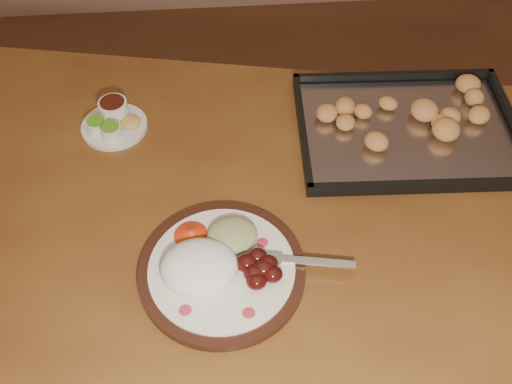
{
  "coord_description": "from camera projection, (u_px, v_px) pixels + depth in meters",
  "views": [
    {
      "loc": [
        -0.21,
        -0.57,
        1.63
      ],
      "look_at": [
        -0.15,
        0.14,
        0.77
      ],
      "focal_mm": 40.0,
      "sensor_mm": 36.0,
      "label": 1
    }
  ],
  "objects": [
    {
      "name": "dinner_plate",
      "position": [
        219.0,
        265.0,
        1.01
      ],
      "size": [
        0.39,
        0.3,
        0.07
      ],
      "rotation": [
        0.0,
        0.0,
        0.03
      ],
      "color": "black",
      "rests_on": "dining_table"
    },
    {
      "name": "condiment_saucer",
      "position": [
        113.0,
        121.0,
        1.25
      ],
      "size": [
        0.14,
        0.14,
        0.05
      ],
      "rotation": [
        0.0,
        0.0,
        -0.28
      ],
      "color": "silver",
      "rests_on": "dining_table"
    },
    {
      "name": "dining_table",
      "position": [
        254.0,
        241.0,
        1.19
      ],
      "size": [
        1.65,
        1.18,
        0.75
      ],
      "rotation": [
        0.0,
        0.0,
        -0.2
      ],
      "color": "brown",
      "rests_on": "ground"
    },
    {
      "name": "baking_tray",
      "position": [
        407.0,
        127.0,
        1.24
      ],
      "size": [
        0.49,
        0.37,
        0.05
      ],
      "rotation": [
        0.0,
        0.0,
        -0.04
      ],
      "color": "black",
      "rests_on": "dining_table"
    }
  ]
}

